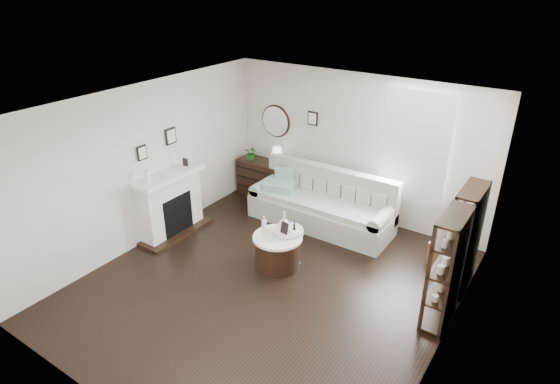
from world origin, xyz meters
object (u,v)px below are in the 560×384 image
Objects in this scene: drum_table at (278,251)px; pedestal_table at (288,232)px; dresser at (264,178)px; sofa at (323,207)px.

pedestal_table reaches higher than drum_table.
dresser is at bearing 134.25° from pedestal_table.
sofa is 4.42× the size of pedestal_table.
sofa is at bearing 96.61° from pedestal_table.
sofa is 1.45m from pedestal_table.
pedestal_table is at bearing -45.75° from dresser.
dresser is (-1.60, 0.39, 0.03)m from sofa.
dresser is 2.61m from drum_table.
dresser is 1.43× the size of drum_table.
dresser reaches higher than drum_table.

